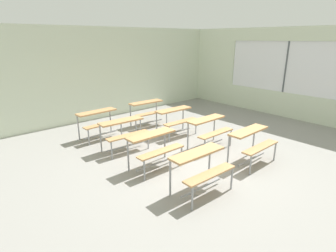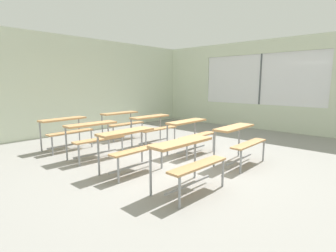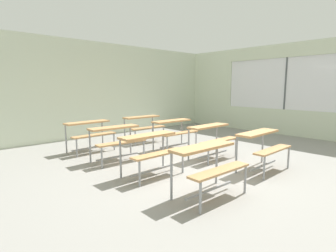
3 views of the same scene
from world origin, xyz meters
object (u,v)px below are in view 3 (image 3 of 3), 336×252
at_px(desk_bench_r1c0, 152,145).
at_px(desk_bench_r1c1, 212,134).
at_px(desk_bench_r0c1, 263,142).
at_px(desk_bench_r2c0, 117,135).
at_px(desk_bench_r3c0, 90,129).
at_px(desk_bench_r0c0, 209,159).
at_px(desk_bench_r2c1, 174,127).
at_px(desk_bench_r3c1, 144,123).

height_order(desk_bench_r1c0, desk_bench_r1c1, same).
xyz_separation_m(desk_bench_r0c1, desk_bench_r2c0, (-1.70, 2.46, 0.00)).
relative_size(desk_bench_r1c0, desk_bench_r2c0, 0.98).
bearing_deg(desk_bench_r3c0, desk_bench_r0c0, -91.87).
relative_size(desk_bench_r0c0, desk_bench_r3c0, 1.00).
relative_size(desk_bench_r0c1, desk_bench_r2c1, 0.99).
distance_m(desk_bench_r0c0, desk_bench_r1c1, 2.11).
distance_m(desk_bench_r0c0, desk_bench_r2c1, 3.01).
relative_size(desk_bench_r1c0, desk_bench_r3c1, 0.98).
relative_size(desk_bench_r1c1, desk_bench_r3c1, 0.98).
distance_m(desk_bench_r2c1, desk_bench_r3c0, 2.12).
bearing_deg(desk_bench_r1c1, desk_bench_r0c1, -88.86).
height_order(desk_bench_r0c1, desk_bench_r1c1, same).
height_order(desk_bench_r0c0, desk_bench_r1c1, same).
distance_m(desk_bench_r0c1, desk_bench_r3c0, 4.03).
bearing_deg(desk_bench_r3c1, desk_bench_r2c1, -85.89).
bearing_deg(desk_bench_r2c0, desk_bench_r3c0, 94.80).
bearing_deg(desk_bench_r0c1, desk_bench_r1c1, 90.56).
xyz_separation_m(desk_bench_r2c0, desk_bench_r2c1, (1.69, -0.04, 0.00)).
bearing_deg(desk_bench_r3c1, desk_bench_r1c0, -122.22).
relative_size(desk_bench_r2c0, desk_bench_r3c1, 1.00).
height_order(desk_bench_r2c1, desk_bench_r3c1, same).
bearing_deg(desk_bench_r2c0, desk_bench_r2c1, 1.38).
bearing_deg(desk_bench_r0c1, desk_bench_r2c1, 89.79).
bearing_deg(desk_bench_r3c1, desk_bench_r2c0, -141.54).
bearing_deg(desk_bench_r0c0, desk_bench_r1c0, 92.95).
distance_m(desk_bench_r3c0, desk_bench_r3c1, 1.70).
relative_size(desk_bench_r2c0, desk_bench_r3c0, 1.00).
height_order(desk_bench_r1c1, desk_bench_r2c1, same).
relative_size(desk_bench_r0c0, desk_bench_r1c0, 1.01).
xyz_separation_m(desk_bench_r1c1, desk_bench_r2c1, (0.01, 1.23, 0.00)).
bearing_deg(desk_bench_r1c1, desk_bench_r1c0, 179.10).
bearing_deg(desk_bench_r3c0, desk_bench_r2c1, -37.50).
xyz_separation_m(desk_bench_r0c1, desk_bench_r2c1, (-0.01, 2.42, 0.00)).
relative_size(desk_bench_r2c0, desk_bench_r2c1, 1.01).
relative_size(desk_bench_r3c0, desk_bench_r3c1, 1.00).
bearing_deg(desk_bench_r3c1, desk_bench_r0c1, -86.75).
relative_size(desk_bench_r1c0, desk_bench_r1c1, 1.00).
bearing_deg(desk_bench_r2c1, desk_bench_r0c1, -87.74).
distance_m(desk_bench_r0c0, desk_bench_r1c0, 1.28).
bearing_deg(desk_bench_r3c0, desk_bench_r0c1, -66.69).
bearing_deg(desk_bench_r3c0, desk_bench_r1c1, -57.18).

